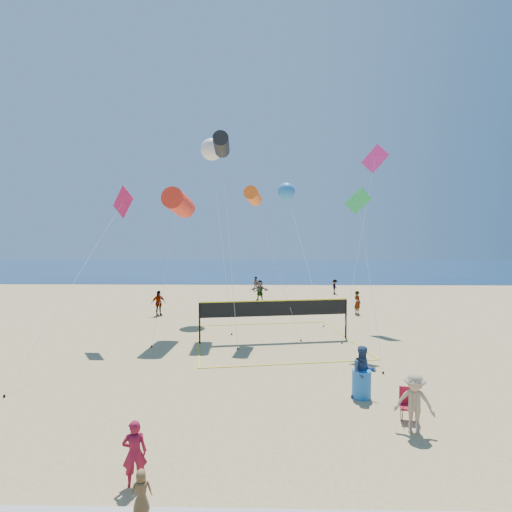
{
  "coord_description": "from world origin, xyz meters",
  "views": [
    {
      "loc": [
        0.88,
        -10.37,
        5.94
      ],
      "look_at": [
        0.62,
        2.0,
        5.29
      ],
      "focal_mm": 28.0,
      "sensor_mm": 36.0,
      "label": 1
    }
  ],
  "objects_px": {
    "woman": "(135,453)",
    "trash_barrel": "(362,384)",
    "volleyball_net": "(275,313)",
    "camp_chair": "(409,402)"
  },
  "relations": [
    {
      "from": "camp_chair",
      "to": "woman",
      "type": "bearing_deg",
      "value": -144.08
    },
    {
      "from": "woman",
      "to": "trash_barrel",
      "type": "bearing_deg",
      "value": -156.93
    },
    {
      "from": "camp_chair",
      "to": "volleyball_net",
      "type": "relative_size",
      "value": 0.12
    },
    {
      "from": "woman",
      "to": "volleyball_net",
      "type": "distance_m",
      "value": 13.62
    },
    {
      "from": "volleyball_net",
      "to": "trash_barrel",
      "type": "bearing_deg",
      "value": -78.78
    },
    {
      "from": "woman",
      "to": "camp_chair",
      "type": "xyz_separation_m",
      "value": [
        7.71,
        3.51,
        -0.21
      ]
    },
    {
      "from": "camp_chair",
      "to": "volleyball_net",
      "type": "xyz_separation_m",
      "value": [
        -4.05,
        9.58,
        0.98
      ]
    },
    {
      "from": "trash_barrel",
      "to": "volleyball_net",
      "type": "height_order",
      "value": "volleyball_net"
    },
    {
      "from": "trash_barrel",
      "to": "woman",
      "type": "bearing_deg",
      "value": -141.63
    },
    {
      "from": "trash_barrel",
      "to": "volleyball_net",
      "type": "distance_m",
      "value": 8.46
    }
  ]
}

